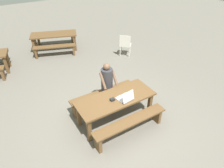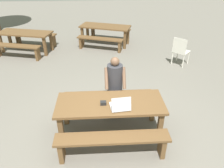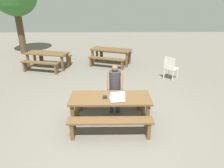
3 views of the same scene
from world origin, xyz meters
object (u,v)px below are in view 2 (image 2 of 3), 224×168
(picnic_table_mid, at_px, (25,35))
(small_pouch, at_px, (103,103))
(laptop, at_px, (120,105))
(person_seated, at_px, (115,82))
(picnic_table_front, at_px, (110,107))
(plastic_chair, at_px, (180,51))
(picnic_table_rear, at_px, (105,29))

(picnic_table_mid, bearing_deg, small_pouch, -45.18)
(laptop, xyz_separation_m, small_pouch, (-0.30, 0.13, -0.03))
(person_seated, bearing_deg, laptop, -87.45)
(picnic_table_front, bearing_deg, laptop, -48.32)
(laptop, relative_size, person_seated, 0.28)
(plastic_chair, xyz_separation_m, picnic_table_mid, (-5.20, 1.49, 0.12))
(laptop, height_order, picnic_table_mid, laptop)
(picnic_table_front, bearing_deg, small_pouch, -156.62)
(picnic_table_front, relative_size, laptop, 5.36)
(person_seated, height_order, picnic_table_mid, person_seated)
(person_seated, height_order, plastic_chair, person_seated)
(picnic_table_front, bearing_deg, picnic_table_mid, 122.22)
(plastic_chair, relative_size, picnic_table_mid, 0.46)
(picnic_table_front, xyz_separation_m, laptop, (0.17, -0.19, 0.16))
(person_seated, distance_m, picnic_table_mid, 4.86)
(small_pouch, xyz_separation_m, picnic_table_rear, (0.20, 5.12, -0.12))
(person_seated, height_order, picnic_table_rear, person_seated)
(laptop, xyz_separation_m, picnic_table_rear, (-0.09, 5.25, -0.15))
(plastic_chair, bearing_deg, picnic_table_front, 95.51)
(laptop, height_order, person_seated, person_seated)
(laptop, bearing_deg, picnic_table_front, -54.60)
(person_seated, relative_size, picnic_table_rear, 0.65)
(person_seated, bearing_deg, picnic_table_front, -102.07)
(picnic_table_front, distance_m, picnic_table_rear, 5.06)
(laptop, relative_size, small_pouch, 3.40)
(small_pouch, bearing_deg, picnic_table_rear, 87.71)
(picnic_table_front, bearing_deg, picnic_table_rear, 89.16)
(picnic_table_rear, bearing_deg, picnic_table_front, -71.46)
(picnic_table_front, height_order, laptop, laptop)
(laptop, xyz_separation_m, picnic_table_mid, (-2.99, 4.67, -0.17))
(picnic_table_front, height_order, person_seated, person_seated)
(picnic_table_mid, distance_m, picnic_table_rear, 2.95)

